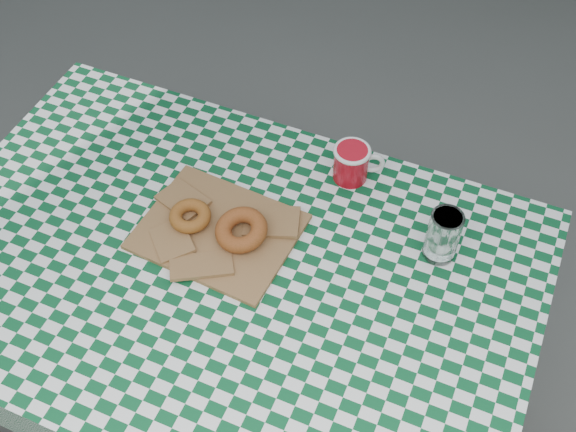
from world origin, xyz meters
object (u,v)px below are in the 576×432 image
object	(u,v)px
paper_bag	(218,231)
drinking_glass	(443,236)
table	(233,353)
coffee_mug	(351,163)

from	to	relation	value
paper_bag	drinking_glass	bearing A→B (deg)	9.93
paper_bag	drinking_glass	size ratio (longest dim) A/B	2.63
table	drinking_glass	world-z (taller)	drinking_glass
table	paper_bag	xyz separation A→B (m)	(-0.04, 0.08, 0.39)
table	paper_bag	bearing A→B (deg)	121.50
coffee_mug	drinking_glass	distance (m)	0.28
paper_bag	drinking_glass	xyz separation A→B (m)	(0.46, 0.08, 0.05)
table	paper_bag	distance (m)	0.40
coffee_mug	drinking_glass	world-z (taller)	drinking_glass
paper_bag	coffee_mug	size ratio (longest dim) A/B	2.07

